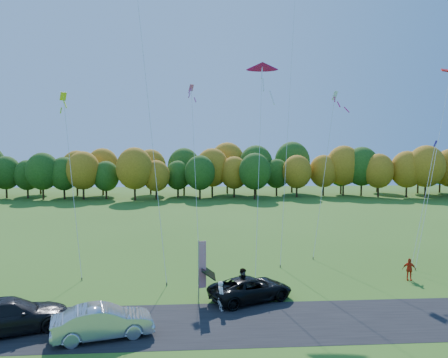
{
  "coord_description": "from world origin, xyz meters",
  "views": [
    {
      "loc": [
        -2.22,
        -26.53,
        9.28
      ],
      "look_at": [
        0.0,
        6.0,
        7.0
      ],
      "focal_mm": 35.0,
      "sensor_mm": 36.0,
      "label": 1
    }
  ],
  "objects": [
    {
      "name": "feather_flag",
      "position": [
        -1.82,
        -0.64,
        2.33
      ],
      "size": [
        0.49,
        0.21,
        3.82
      ],
      "color": "#999999",
      "rests_on": "ground"
    },
    {
      "name": "ground",
      "position": [
        0.0,
        0.0,
        0.0
      ],
      "size": [
        160.0,
        160.0,
        0.0
      ],
      "primitive_type": "plane",
      "color": "#325D18"
    },
    {
      "name": "dark_truck_a",
      "position": [
        -11.6,
        -4.34,
        0.86
      ],
      "size": [
        6.38,
        4.44,
        1.71
      ],
      "primitive_type": "imported",
      "rotation": [
        0.0,
        0.0,
        1.95
      ],
      "color": "black",
      "rests_on": "ground"
    },
    {
      "name": "black_suv",
      "position": [
        1.2,
        -0.57,
        0.72
      ],
      "size": [
        5.74,
        4.29,
        1.45
      ],
      "primitive_type": "imported",
      "rotation": [
        0.0,
        0.0,
        1.98
      ],
      "color": "black",
      "rests_on": "ground"
    },
    {
      "name": "kite_delta_blue",
      "position": [
        -5.77,
        7.76,
        12.94
      ],
      "size": [
        4.83,
        11.07,
        26.64
      ],
      "color": "#4C3F33",
      "rests_on": "ground"
    },
    {
      "name": "tree_line",
      "position": [
        0.0,
        55.0,
        0.0
      ],
      "size": [
        116.0,
        12.0,
        10.0
      ],
      "primitive_type": null,
      "color": "#1E4711",
      "rests_on": "ground"
    },
    {
      "name": "asphalt_strip",
      "position": [
        0.0,
        -4.0,
        0.01
      ],
      "size": [
        90.0,
        6.0,
        0.01
      ],
      "primitive_type": "cube",
      "color": "black",
      "rests_on": "ground"
    },
    {
      "name": "kite_diamond_white",
      "position": [
        9.26,
        11.17,
        7.23
      ],
      "size": [
        3.84,
        5.27,
        15.01
      ],
      "color": "#4C3F33",
      "rests_on": "ground"
    },
    {
      "name": "kite_delta_red",
      "position": [
        2.86,
        7.19,
        8.83
      ],
      "size": [
        3.28,
        10.28,
        17.99
      ],
      "color": "#4C3F33",
      "rests_on": "ground"
    },
    {
      "name": "kite_parafoil_rainbow",
      "position": [
        18.04,
        8.93,
        8.33
      ],
      "size": [
        8.56,
        8.21,
        17.04
      ],
      "color": "#4C3F33",
      "rests_on": "ground"
    },
    {
      "name": "person_tailgate_b",
      "position": [
        0.76,
        -0.34,
        0.96
      ],
      "size": [
        1.12,
        1.18,
        1.93
      ],
      "primitive_type": "imported",
      "rotation": [
        0.0,
        0.0,
        1.01
      ],
      "color": "gray",
      "rests_on": "ground"
    },
    {
      "name": "kite_diamond_pink",
      "position": [
        -2.17,
        10.3,
        7.67
      ],
      "size": [
        1.15,
        8.34,
        15.47
      ],
      "color": "#4C3F33",
      "rests_on": "ground"
    },
    {
      "name": "person_tailgate_a",
      "position": [
        -0.72,
        -2.11,
        0.85
      ],
      "size": [
        0.59,
        0.72,
        1.7
      ],
      "primitive_type": "imported",
      "rotation": [
        0.0,
        0.0,
        1.92
      ],
      "color": "white",
      "rests_on": "ground"
    },
    {
      "name": "silver_sedan",
      "position": [
        -6.73,
        -5.33,
        0.8
      ],
      "size": [
        5.13,
        2.9,
        1.6
      ],
      "primitive_type": "imported",
      "rotation": [
        0.0,
        0.0,
        1.84
      ],
      "color": "#B4B4B9",
      "rests_on": "ground"
    },
    {
      "name": "person_east",
      "position": [
        12.87,
        2.72,
        0.78
      ],
      "size": [
        0.98,
        0.63,
        1.56
      ],
      "primitive_type": "imported",
      "rotation": [
        0.0,
        0.0,
        -0.29
      ],
      "color": "red",
      "rests_on": "ground"
    },
    {
      "name": "kite_parafoil_orange",
      "position": [
        6.6,
        13.31,
        15.66
      ],
      "size": [
        6.35,
        14.07,
        31.75
      ],
      "color": "#4C3F33",
      "rests_on": "ground"
    },
    {
      "name": "kite_diamond_blue_low",
      "position": [
        15.44,
        5.79,
        4.92
      ],
      "size": [
        3.74,
        3.41,
        10.19
      ],
      "color": "#4C3F33",
      "rests_on": "ground"
    },
    {
      "name": "kite_diamond_yellow",
      "position": [
        -11.44,
        6.91,
        6.86
      ],
      "size": [
        3.1,
        5.9,
        14.11
      ],
      "color": "#4C3F33",
      "rests_on": "ground"
    }
  ]
}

